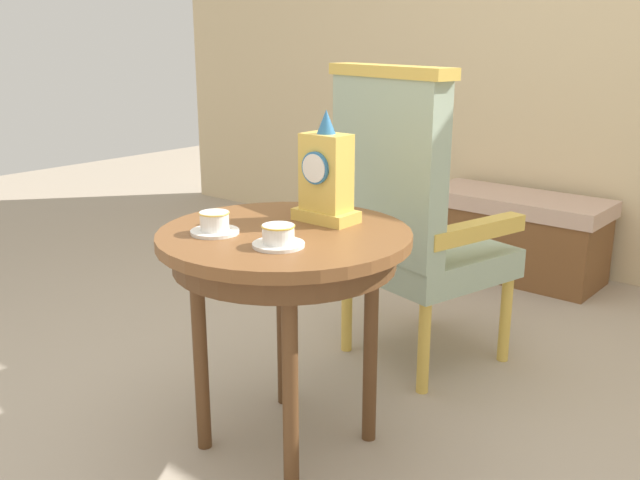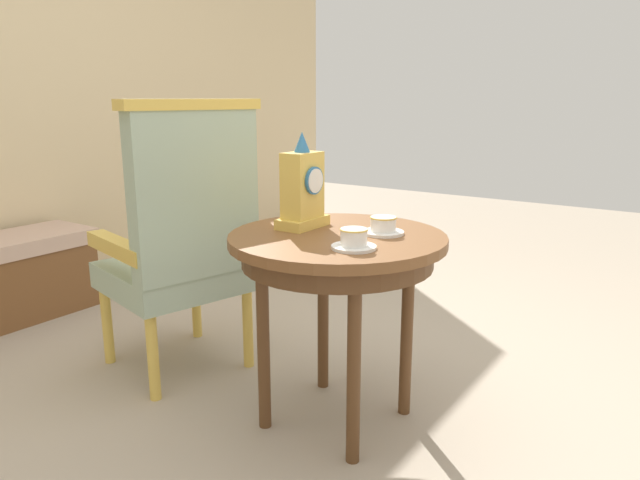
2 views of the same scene
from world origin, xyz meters
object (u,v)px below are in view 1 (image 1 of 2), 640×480
at_px(teacup_left, 215,224).
at_px(armchair, 409,216).
at_px(mantel_clock, 326,178).
at_px(window_bench, 514,235).
at_px(side_table, 285,257).
at_px(teacup_right, 278,237).

xyz_separation_m(teacup_left, armchair, (0.10, 0.87, -0.13)).
height_order(mantel_clock, window_bench, mantel_clock).
relative_size(mantel_clock, armchair, 0.29).
relative_size(side_table, armchair, 0.65).
bearing_deg(armchair, teacup_left, -96.48).
distance_m(teacup_left, mantel_clock, 0.36).
relative_size(teacup_left, mantel_clock, 0.42).
distance_m(armchair, window_bench, 1.31).
bearing_deg(mantel_clock, window_bench, 96.18).
xyz_separation_m(side_table, mantel_clock, (0.02, 0.16, 0.21)).
bearing_deg(window_bench, mantel_clock, -83.82).
height_order(side_table, window_bench, side_table).
bearing_deg(window_bench, teacup_left, -88.94).
bearing_deg(teacup_right, teacup_left, -174.29).
distance_m(teacup_right, window_bench, 2.17).
bearing_deg(armchair, teacup_right, -81.34).
height_order(armchair, window_bench, armchair).
distance_m(side_table, teacup_left, 0.23).
xyz_separation_m(teacup_right, mantel_clock, (-0.07, 0.29, 0.11)).
bearing_deg(armchair, mantel_clock, -84.10).
distance_m(mantel_clock, window_bench, 1.92).
bearing_deg(side_table, window_bench, 95.04).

